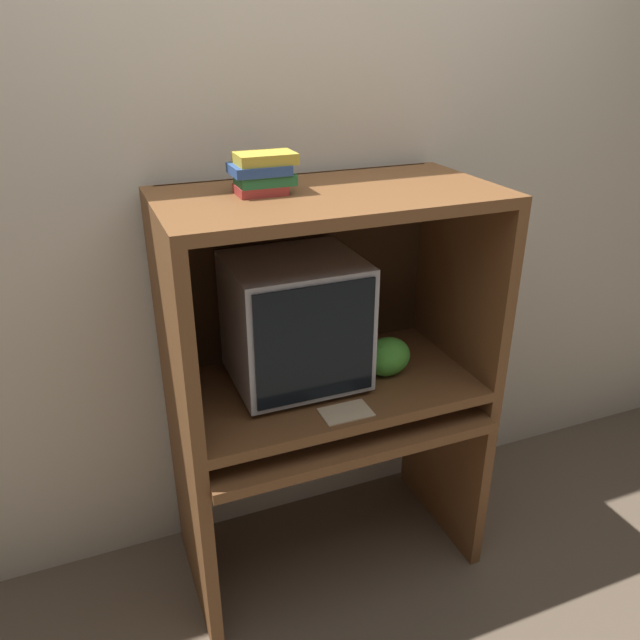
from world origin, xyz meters
name	(u,v)px	position (x,y,z in m)	size (l,w,h in m)	color
ground_plane	(357,604)	(0.00, 0.00, 0.00)	(12.00, 12.00, 0.00)	brown
wall_back	(292,200)	(0.00, 0.61, 1.30)	(6.00, 0.06, 2.60)	beige
desk_base	(332,467)	(0.00, 0.24, 0.42)	(1.03, 0.58, 0.66)	brown
desk_monitor_shelf	(328,387)	(0.00, 0.27, 0.73)	(1.03, 0.55, 0.10)	brown
hutch_upper	(325,258)	(0.00, 0.31, 1.19)	(1.03, 0.55, 0.64)	brown
crt_monitor	(295,321)	(-0.10, 0.31, 0.98)	(0.41, 0.37, 0.43)	#B2B2B7
keyboard	(323,424)	(-0.07, 0.16, 0.67)	(0.47, 0.17, 0.03)	black
mouse	(401,407)	(0.22, 0.15, 0.67)	(0.06, 0.04, 0.03)	#28282B
snack_bag	(387,357)	(0.20, 0.24, 0.83)	(0.16, 0.12, 0.13)	green
book_stack	(263,172)	(-0.19, 0.32, 1.46)	(0.18, 0.13, 0.12)	maroon
paper_card	(346,412)	(-0.02, 0.07, 0.76)	(0.16, 0.10, 0.00)	#CCB28C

